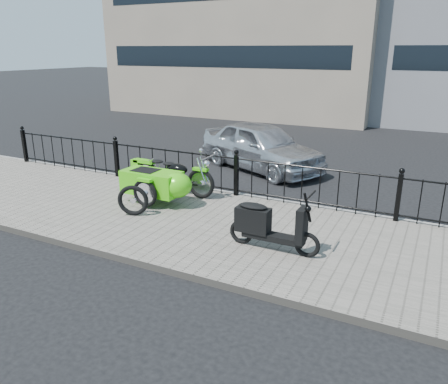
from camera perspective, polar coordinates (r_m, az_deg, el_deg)
The scene contains 8 objects.
ground at distance 9.11m, azimuth -1.94°, elevation -3.44°, with size 120.00×120.00×0.00m, color black.
sidewalk at distance 8.68m, azimuth -3.54°, elevation -4.15°, with size 30.00×3.80×0.12m, color #6E675D.
curb at distance 10.29m, azimuth 1.92°, elevation -0.49°, with size 30.00×0.10×0.12m, color gray.
iron_fence at distance 10.01m, azimuth 1.61°, elevation 2.14°, with size 14.11×0.11×1.08m.
motorcycle_sidecar at distance 9.65m, azimuth -8.07°, elevation 1.39°, with size 2.28×1.48×0.98m.
scooter at distance 7.36m, azimuth 5.67°, elevation -4.37°, with size 1.61×0.47×1.09m.
spare_tire at distance 9.00m, azimuth -11.79°, elevation -1.09°, with size 0.64×0.64×0.09m, color black.
sedan_car at distance 12.69m, azimuth 4.84°, elevation 6.00°, with size 1.63×4.05×1.38m, color silver.
Camera 1 is at (4.11, -7.40, 3.36)m, focal length 35.00 mm.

